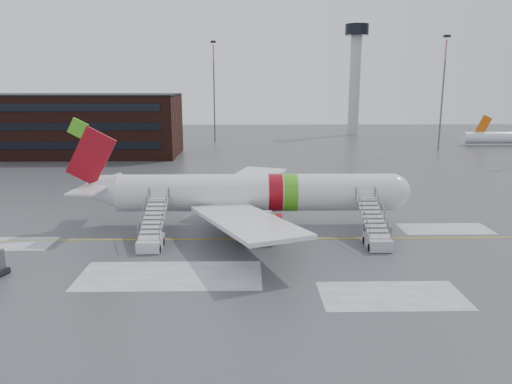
{
  "coord_description": "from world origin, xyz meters",
  "views": [
    {
      "loc": [
        -0.08,
        -46.19,
        14.55
      ],
      "look_at": [
        0.81,
        1.63,
        4.0
      ],
      "focal_mm": 35.0,
      "sensor_mm": 36.0,
      "label": 1
    }
  ],
  "objects_px": {
    "airliner": "(246,193)",
    "airstair_aft": "(152,235)",
    "airstair_fwd": "(375,234)",
    "pushback_tug": "(251,232)"
  },
  "relations": [
    {
      "from": "airliner",
      "to": "airstair_aft",
      "type": "bearing_deg",
      "value": -142.57
    },
    {
      "from": "airliner",
      "to": "airstair_aft",
      "type": "distance_m",
      "value": 11.01
    },
    {
      "from": "airliner",
      "to": "airstair_aft",
      "type": "xyz_separation_m",
      "value": [
        -8.54,
        -6.54,
        -2.35
      ]
    },
    {
      "from": "airliner",
      "to": "pushback_tug",
      "type": "height_order",
      "value": "airliner"
    },
    {
      "from": "airliner",
      "to": "airstair_aft",
      "type": "height_order",
      "value": "airliner"
    },
    {
      "from": "pushback_tug",
      "to": "airstair_fwd",
      "type": "bearing_deg",
      "value": -8.21
    },
    {
      "from": "airstair_fwd",
      "to": "airstair_aft",
      "type": "bearing_deg",
      "value": 180.0
    },
    {
      "from": "airstair_fwd",
      "to": "pushback_tug",
      "type": "height_order",
      "value": "airstair_fwd"
    },
    {
      "from": "airstair_fwd",
      "to": "airstair_aft",
      "type": "relative_size",
      "value": 1.0
    },
    {
      "from": "airstair_aft",
      "to": "airstair_fwd",
      "type": "bearing_deg",
      "value": 0.0
    }
  ]
}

